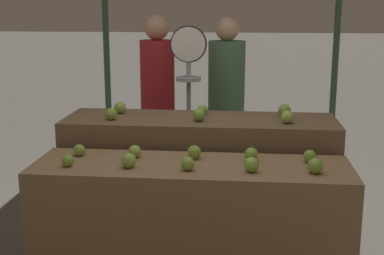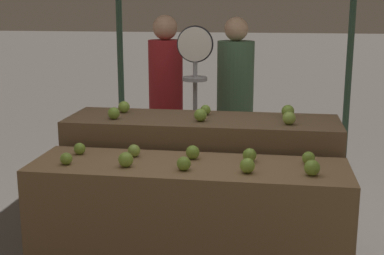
# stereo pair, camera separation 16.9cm
# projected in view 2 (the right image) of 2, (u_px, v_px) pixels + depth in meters

# --- Properties ---
(display_counter_front) EXTENTS (1.86, 0.55, 0.82)m
(display_counter_front) POSITION_uv_depth(u_px,v_px,m) (189.00, 230.00, 3.20)
(display_counter_front) COLOR olive
(display_counter_front) RESTS_ON ground_plane
(display_counter_back) EXTENTS (1.86, 0.55, 0.96)m
(display_counter_back) POSITION_uv_depth(u_px,v_px,m) (202.00, 185.00, 3.76)
(display_counter_back) COLOR brown
(display_counter_back) RESTS_ON ground_plane
(apple_front_0) EXTENTS (0.07, 0.07, 0.07)m
(apple_front_0) POSITION_uv_depth(u_px,v_px,m) (66.00, 159.00, 3.09)
(apple_front_0) COLOR #7AA338
(apple_front_0) RESTS_ON display_counter_front
(apple_front_1) EXTENTS (0.09, 0.09, 0.09)m
(apple_front_1) POSITION_uv_depth(u_px,v_px,m) (126.00, 160.00, 3.05)
(apple_front_1) COLOR #84AD3D
(apple_front_1) RESTS_ON display_counter_front
(apple_front_2) EXTENTS (0.08, 0.08, 0.08)m
(apple_front_2) POSITION_uv_depth(u_px,v_px,m) (184.00, 164.00, 2.98)
(apple_front_2) COLOR #7AA338
(apple_front_2) RESTS_ON display_counter_front
(apple_front_3) EXTENTS (0.08, 0.08, 0.08)m
(apple_front_3) POSITION_uv_depth(u_px,v_px,m) (247.00, 166.00, 2.94)
(apple_front_3) COLOR #84AD3D
(apple_front_3) RESTS_ON display_counter_front
(apple_front_4) EXTENTS (0.09, 0.09, 0.09)m
(apple_front_4) POSITION_uv_depth(u_px,v_px,m) (312.00, 168.00, 2.89)
(apple_front_4) COLOR #7AA338
(apple_front_4) RESTS_ON display_counter_front
(apple_front_5) EXTENTS (0.07, 0.07, 0.07)m
(apple_front_5) POSITION_uv_depth(u_px,v_px,m) (80.00, 149.00, 3.30)
(apple_front_5) COLOR #7AA338
(apple_front_5) RESTS_ON display_counter_front
(apple_front_6) EXTENTS (0.08, 0.08, 0.08)m
(apple_front_6) POSITION_uv_depth(u_px,v_px,m) (134.00, 151.00, 3.25)
(apple_front_6) COLOR #8EB247
(apple_front_6) RESTS_ON display_counter_front
(apple_front_7) EXTENTS (0.08, 0.08, 0.08)m
(apple_front_7) POSITION_uv_depth(u_px,v_px,m) (193.00, 152.00, 3.20)
(apple_front_7) COLOR #7AA338
(apple_front_7) RESTS_ON display_counter_front
(apple_front_8) EXTENTS (0.08, 0.08, 0.08)m
(apple_front_8) POSITION_uv_depth(u_px,v_px,m) (250.00, 155.00, 3.14)
(apple_front_8) COLOR #7AA338
(apple_front_8) RESTS_ON display_counter_front
(apple_front_9) EXTENTS (0.08, 0.08, 0.08)m
(apple_front_9) POSITION_uv_depth(u_px,v_px,m) (309.00, 158.00, 3.09)
(apple_front_9) COLOR #7AA338
(apple_front_9) RESTS_ON display_counter_front
(apple_back_0) EXTENTS (0.08, 0.08, 0.08)m
(apple_back_0) POSITION_uv_depth(u_px,v_px,m) (114.00, 113.00, 3.61)
(apple_back_0) COLOR #7AA338
(apple_back_0) RESTS_ON display_counter_back
(apple_back_1) EXTENTS (0.09, 0.09, 0.09)m
(apple_back_1) POSITION_uv_depth(u_px,v_px,m) (200.00, 115.00, 3.55)
(apple_back_1) COLOR #7AA338
(apple_back_1) RESTS_ON display_counter_back
(apple_back_2) EXTENTS (0.09, 0.09, 0.09)m
(apple_back_2) POSITION_uv_depth(u_px,v_px,m) (289.00, 118.00, 3.45)
(apple_back_2) COLOR #8EB247
(apple_back_2) RESTS_ON display_counter_back
(apple_back_3) EXTENTS (0.08, 0.08, 0.08)m
(apple_back_3) POSITION_uv_depth(u_px,v_px,m) (124.00, 107.00, 3.83)
(apple_back_3) COLOR #84AD3D
(apple_back_3) RESTS_ON display_counter_back
(apple_back_4) EXTENTS (0.07, 0.07, 0.07)m
(apple_back_4) POSITION_uv_depth(u_px,v_px,m) (205.00, 110.00, 3.74)
(apple_back_4) COLOR #7AA338
(apple_back_4) RESTS_ON display_counter_back
(apple_back_5) EXTENTS (0.09, 0.09, 0.09)m
(apple_back_5) POSITION_uv_depth(u_px,v_px,m) (288.00, 111.00, 3.66)
(apple_back_5) COLOR #7AA338
(apple_back_5) RESTS_ON display_counter_back
(produce_scale) EXTENTS (0.29, 0.20, 1.56)m
(produce_scale) POSITION_uv_depth(u_px,v_px,m) (195.00, 78.00, 4.30)
(produce_scale) COLOR #99999E
(produce_scale) RESTS_ON ground_plane
(person_vendor_at_scale) EXTENTS (0.38, 0.38, 1.63)m
(person_vendor_at_scale) POSITION_uv_depth(u_px,v_px,m) (166.00, 93.00, 4.73)
(person_vendor_at_scale) COLOR #2D2D38
(person_vendor_at_scale) RESTS_ON ground_plane
(person_customer_left) EXTENTS (0.39, 0.39, 1.61)m
(person_customer_left) POSITION_uv_depth(u_px,v_px,m) (235.00, 93.00, 4.85)
(person_customer_left) COLOR #2D2D38
(person_customer_left) RESTS_ON ground_plane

